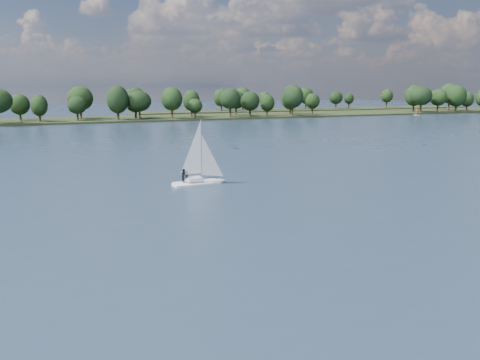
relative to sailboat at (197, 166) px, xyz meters
The scene contains 6 objects.
ground 47.36m from the sailboat, 102.51° to the left, with size 700.00×700.00×0.00m, color #233342.
far_shore 158.51m from the sailboat, 93.71° to the left, with size 660.00×40.00×1.50m, color black.
far_shore_back 254.82m from the sailboat, 54.00° to the left, with size 220.00×30.00×1.40m, color black.
sailboat is the anchor object (origin of this frame).
dinghy_orange 212.60m from the sailboat, 38.92° to the left, with size 3.13×1.40×4.89m.
treeline 154.87m from the sailboat, 95.38° to the left, with size 562.20×74.35×17.69m.
Camera 1 is at (-16.29, -19.08, 14.33)m, focal length 40.00 mm.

